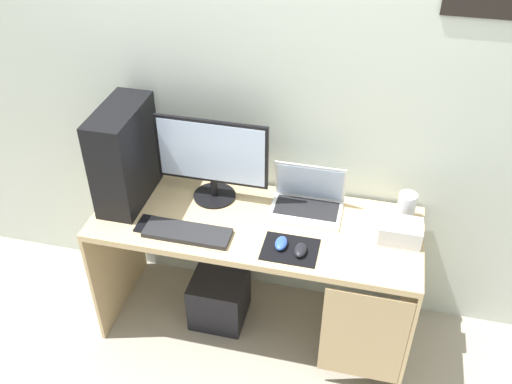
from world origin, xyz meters
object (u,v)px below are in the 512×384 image
at_px(monitor, 212,159).
at_px(keyboard, 187,233).
at_px(speaker, 406,207).
at_px(pc_tower, 125,155).
at_px(projector, 400,232).
at_px(mouse_left, 281,243).
at_px(laptop, 307,201).
at_px(mouse_right, 300,250).
at_px(subwoofer, 219,298).
at_px(cell_phone, 145,224).

bearing_deg(monitor, keyboard, -97.18).
bearing_deg(speaker, pc_tower, -174.24).
bearing_deg(projector, mouse_left, -161.28).
xyz_separation_m(pc_tower, mouse_left, (0.84, -0.20, -0.24)).
height_order(laptop, speaker, laptop).
relative_size(speaker, projector, 0.76).
bearing_deg(speaker, mouse_right, -141.41).
relative_size(pc_tower, mouse_right, 5.36).
height_order(laptop, mouse_left, laptop).
height_order(mouse_left, subwoofer, mouse_left).
height_order(pc_tower, mouse_left, pc_tower).
bearing_deg(subwoofer, projector, 1.14).
height_order(monitor, laptop, monitor).
xyz_separation_m(monitor, mouse_left, (0.41, -0.29, -0.22)).
distance_m(speaker, cell_phone, 1.28).
bearing_deg(mouse_left, mouse_right, -14.74).
bearing_deg(pc_tower, keyboard, -29.84).
height_order(pc_tower, cell_phone, pc_tower).
bearing_deg(projector, cell_phone, -171.69).
xyz_separation_m(laptop, speaker, (0.48, 0.03, 0.03)).
bearing_deg(speaker, monitor, -177.14).
distance_m(pc_tower, cell_phone, 0.36).
distance_m(projector, mouse_left, 0.56).
height_order(laptop, projector, laptop).
xyz_separation_m(pc_tower, mouse_right, (0.93, -0.23, -0.24)).
xyz_separation_m(speaker, cell_phone, (-1.24, -0.34, -0.07)).
xyz_separation_m(laptop, mouse_right, (0.02, -0.34, -0.03)).
bearing_deg(mouse_right, mouse_left, 165.26).
height_order(speaker, mouse_left, speaker).
distance_m(monitor, keyboard, 0.39).
bearing_deg(laptop, mouse_left, -102.62).
bearing_deg(pc_tower, monitor, 12.24).
relative_size(pc_tower, monitor, 0.90).
height_order(laptop, mouse_right, laptop).
relative_size(laptop, projector, 1.79).
bearing_deg(projector, laptop, 163.88).
bearing_deg(laptop, mouse_right, -85.86).
bearing_deg(projector, pc_tower, 179.18).
bearing_deg(mouse_right, keyboard, 179.48).
bearing_deg(monitor, laptop, 2.62).
distance_m(keyboard, cell_phone, 0.23).
xyz_separation_m(monitor, mouse_right, (0.51, -0.32, -0.22)).
bearing_deg(speaker, cell_phone, -164.72).
height_order(projector, subwoofer, projector).
bearing_deg(projector, monitor, 173.28).
bearing_deg(mouse_left, laptop, 77.38).
bearing_deg(monitor, cell_phone, -132.82).
distance_m(speaker, mouse_right, 0.59).
height_order(pc_tower, subwoofer, pc_tower).
xyz_separation_m(pc_tower, subwoofer, (0.47, -0.04, -0.87)).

